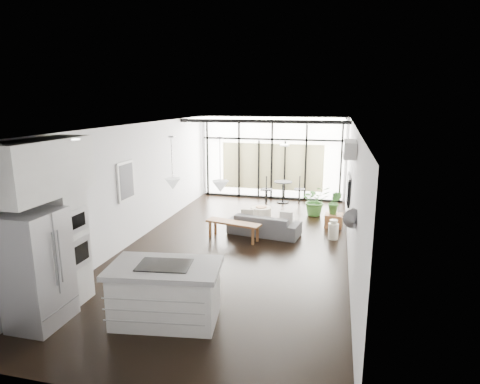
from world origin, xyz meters
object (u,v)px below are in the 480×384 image
at_px(fridge, 37,269).
at_px(pouf, 261,215).
at_px(sofa, 264,221).
at_px(tv, 349,189).
at_px(console_bench, 233,231).
at_px(milk_can, 333,229).
at_px(island, 166,293).

xyz_separation_m(fridge, pouf, (2.29, 5.86, -0.66)).
distance_m(sofa, tv, 2.22).
bearing_deg(fridge, tv, 46.76).
bearing_deg(pouf, console_bench, -105.08).
distance_m(milk_can, tv, 1.10).
xyz_separation_m(island, milk_can, (2.45, 4.44, -0.21)).
bearing_deg(fridge, island, 15.80).
relative_size(console_bench, pouf, 2.49).
bearing_deg(sofa, tv, -172.22).
height_order(pouf, tv, tv).
bearing_deg(tv, sofa, 178.61).
distance_m(fridge, tv, 6.67).
xyz_separation_m(fridge, console_bench, (1.89, 4.35, -0.66)).
bearing_deg(island, console_bench, 80.87).
xyz_separation_m(console_bench, pouf, (0.41, 1.51, -0.00)).
height_order(console_bench, milk_can, milk_can).
height_order(island, pouf, island).
bearing_deg(milk_can, console_bench, -165.78).
bearing_deg(island, milk_can, 53.07).
distance_m(island, fridge, 1.93).
bearing_deg(sofa, milk_can, -168.89).
bearing_deg(sofa, island, 89.62).
bearing_deg(sofa, pouf, -65.78).
relative_size(pouf, tv, 0.50).
bearing_deg(milk_can, sofa, -178.06).
xyz_separation_m(island, pouf, (0.48, 5.35, -0.24)).
xyz_separation_m(island, console_bench, (0.07, 3.84, -0.23)).
bearing_deg(fridge, milk_can, 49.30).
height_order(island, sofa, island).
xyz_separation_m(console_bench, milk_can, (2.38, 0.60, 0.02)).
xyz_separation_m(fridge, sofa, (2.55, 4.90, -0.53)).
bearing_deg(pouf, tv, -24.00).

